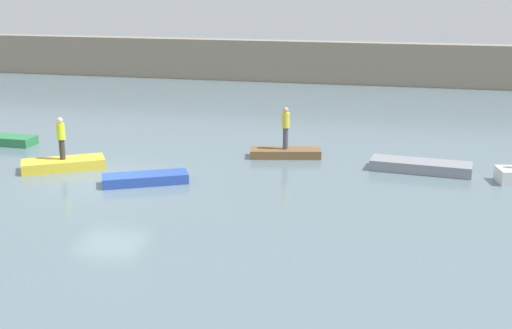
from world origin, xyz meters
name	(u,v)px	position (x,y,z in m)	size (l,w,h in m)	color
ground_plane	(108,181)	(0.00, 0.00, 0.00)	(120.00, 120.00, 0.00)	slate
embankment_wall	(261,61)	(0.00, 25.56, 1.45)	(80.00, 1.20, 2.91)	gray
rowboat_green	(2,140)	(-7.15, 4.26, 0.19)	(3.06, 1.03, 0.38)	#2D7F47
rowboat_yellow	(63,164)	(-2.41, 1.13, 0.20)	(3.14, 1.16, 0.40)	gold
rowboat_blue	(145,179)	(1.45, 0.08, 0.18)	(3.08, 0.97, 0.36)	#2B4CAD
rowboat_brown	(285,153)	(5.75, 4.90, 0.18)	(2.94, 0.95, 0.35)	brown
rowboat_grey	(421,166)	(11.26, 3.98, 0.21)	(3.82, 1.16, 0.42)	gray
person_yellow_shirt	(286,126)	(5.75, 4.90, 1.34)	(0.32, 0.32, 1.77)	#4C4C56
person_hiviz_shirt	(61,136)	(-2.41, 1.13, 1.33)	(0.32, 0.32, 1.67)	#38332D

